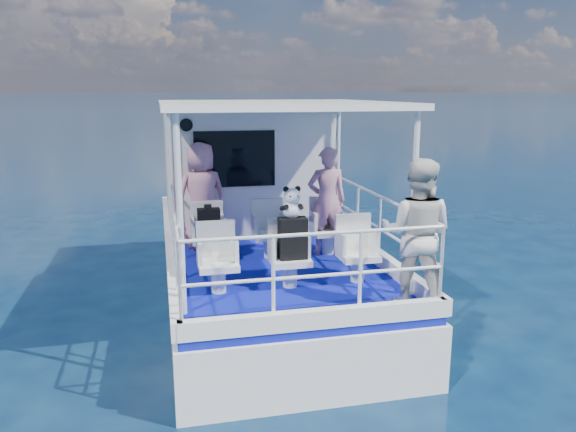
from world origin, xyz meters
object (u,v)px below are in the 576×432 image
at_px(passenger_port_fwd, 201,196).
at_px(passenger_stbd_aft, 417,234).
at_px(backpack_center, 293,238).
at_px(panda, 292,202).

bearing_deg(passenger_port_fwd, passenger_stbd_aft, 110.01).
distance_m(passenger_port_fwd, backpack_center, 2.31).
relative_size(passenger_port_fwd, backpack_center, 3.21).
relative_size(backpack_center, panda, 1.34).
xyz_separation_m(passenger_port_fwd, passenger_stbd_aft, (2.17, -2.99, 0.02)).
distance_m(passenger_port_fwd, passenger_stbd_aft, 3.69).
height_order(backpack_center, panda, panda).
height_order(passenger_port_fwd, panda, passenger_port_fwd).
xyz_separation_m(backpack_center, panda, (-0.01, 0.02, 0.45)).
bearing_deg(backpack_center, passenger_port_fwd, 114.46).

